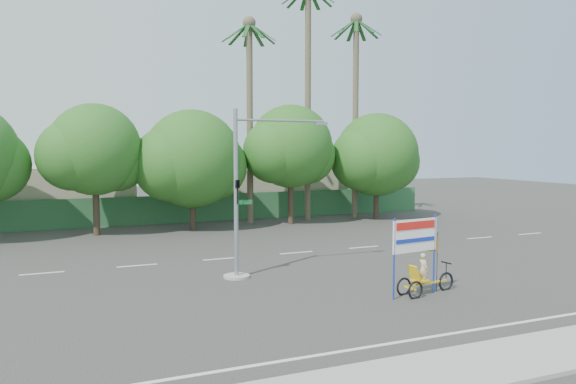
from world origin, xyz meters
name	(u,v)px	position (x,y,z in m)	size (l,w,h in m)	color
ground	(334,295)	(0.00, 0.00, 0.00)	(120.00, 120.00, 0.00)	#33302D
sidewalk_near	(476,366)	(0.00, -7.50, 0.06)	(50.00, 2.40, 0.12)	gray
fence	(195,208)	(0.00, 21.50, 1.00)	(38.00, 0.08, 2.00)	#336B3D
building_left	(44,194)	(-10.00, 26.00, 2.00)	(12.00, 8.00, 4.00)	#B9AB93
building_right	(275,190)	(8.00, 26.00, 1.80)	(14.00, 8.00, 3.60)	#B9AB93
tree_left	(94,153)	(-7.05, 18.00, 5.06)	(6.66, 5.60, 8.07)	#473828
tree_center	(191,162)	(-1.05, 18.00, 4.47)	(7.62, 6.40, 7.85)	#473828
tree_right	(290,149)	(5.95, 18.00, 5.24)	(6.90, 5.80, 8.36)	#473828
tree_far_right	(376,157)	(12.95, 18.00, 4.64)	(7.38, 6.20, 7.94)	#473828
palm_tall	(308,77)	(8.00, 19.50, 10.46)	(3.73, 3.79, 17.45)	#70604C
palm_mid	(356,94)	(12.00, 19.50, 9.40)	(3.73, 3.79, 15.45)	#70604C
palm_short	(250,98)	(3.50, 19.50, 8.86)	(3.73, 3.79, 14.45)	#70604C
traffic_signal	(243,208)	(-2.20, 3.98, 2.92)	(4.72, 1.10, 7.00)	gray
trike_billboard	(420,263)	(2.88, -1.26, 1.20)	(3.02, 0.88, 2.98)	black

